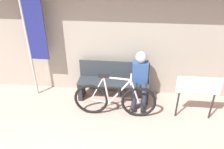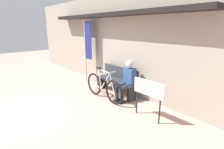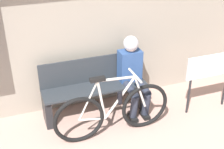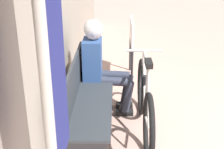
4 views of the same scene
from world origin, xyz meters
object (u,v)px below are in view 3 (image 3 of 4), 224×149
object	(u,v)px
park_bench_near	(94,89)
bicycle	(113,111)
signboard	(211,70)
person_seated	(132,69)

from	to	relation	value
park_bench_near	bicycle	xyz separation A→B (m)	(0.08, -0.62, -0.03)
bicycle	signboard	xyz separation A→B (m)	(1.60, 0.08, 0.32)
park_bench_near	person_seated	bearing A→B (deg)	-11.22
person_seated	bicycle	bearing A→B (deg)	-134.49
person_seated	signboard	xyz separation A→B (m)	(1.11, -0.42, 0.00)
park_bench_near	bicycle	world-z (taller)	bicycle
signboard	bicycle	bearing A→B (deg)	-177.03
signboard	park_bench_near	bearing A→B (deg)	162.32
park_bench_near	person_seated	world-z (taller)	person_seated
person_seated	park_bench_near	bearing A→B (deg)	168.78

